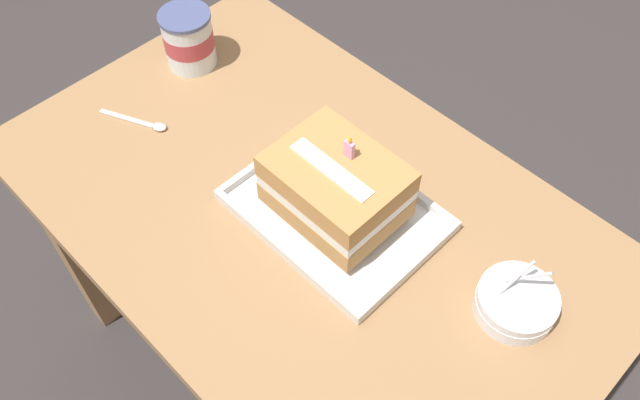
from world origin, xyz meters
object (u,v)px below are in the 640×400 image
serving_spoon_near_tray (148,124)px  ice_cream_tub (189,39)px  birthday_cake (336,187)px  foil_tray (335,212)px  bowl_stack (516,302)px

serving_spoon_near_tray → ice_cream_tub: bearing=115.1°
birthday_cake → ice_cream_tub: 0.50m
foil_tray → ice_cream_tub: bearing=171.9°
foil_tray → birthday_cake: size_ratio=1.63×
birthday_cake → bowl_stack: 0.34m
bowl_stack → foil_tray: bearing=-168.4°
ice_cream_tub → serving_spoon_near_tray: (0.08, -0.18, -0.06)m
ice_cream_tub → serving_spoon_near_tray: bearing=-64.9°
foil_tray → bowl_stack: bearing=11.6°
foil_tray → serving_spoon_near_tray: bearing=-165.3°
ice_cream_tub → bowl_stack: bearing=-0.2°
foil_tray → bowl_stack: (0.33, 0.07, 0.02)m
ice_cream_tub → foil_tray: bearing=-8.1°
foil_tray → serving_spoon_near_tray: foil_tray is taller
foil_tray → serving_spoon_near_tray: size_ratio=2.49×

